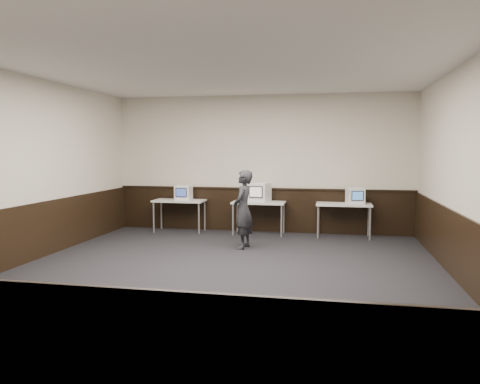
# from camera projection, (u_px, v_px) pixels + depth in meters

# --- Properties ---
(floor) EXTENTS (8.00, 8.00, 0.00)m
(floor) POSITION_uv_depth(u_px,v_px,m) (222.00, 275.00, 7.21)
(floor) COLOR black
(floor) RESTS_ON ground
(ceiling) EXTENTS (8.00, 8.00, 0.00)m
(ceiling) POSITION_uv_depth(u_px,v_px,m) (221.00, 64.00, 6.92)
(ceiling) COLOR white
(ceiling) RESTS_ON back_wall
(back_wall) EXTENTS (7.00, 0.00, 7.00)m
(back_wall) POSITION_uv_depth(u_px,v_px,m) (262.00, 164.00, 10.98)
(back_wall) COLOR beige
(back_wall) RESTS_ON ground
(front_wall) EXTENTS (7.00, 0.00, 7.00)m
(front_wall) POSITION_uv_depth(u_px,v_px,m) (84.00, 200.00, 3.16)
(front_wall) COLOR beige
(front_wall) RESTS_ON ground
(left_wall) EXTENTS (0.00, 8.00, 8.00)m
(left_wall) POSITION_uv_depth(u_px,v_px,m) (17.00, 170.00, 7.75)
(left_wall) COLOR beige
(left_wall) RESTS_ON ground
(right_wall) EXTENTS (0.00, 8.00, 8.00)m
(right_wall) POSITION_uv_depth(u_px,v_px,m) (471.00, 174.00, 6.39)
(right_wall) COLOR beige
(right_wall) RESTS_ON ground
(wainscot_back) EXTENTS (6.98, 0.04, 1.00)m
(wainscot_back) POSITION_uv_depth(u_px,v_px,m) (261.00, 210.00, 11.06)
(wainscot_back) COLOR black
(wainscot_back) RESTS_ON back_wall
(wainscot_front) EXTENTS (6.98, 0.04, 1.00)m
(wainscot_front) POSITION_uv_depth(u_px,v_px,m) (90.00, 355.00, 3.28)
(wainscot_front) COLOR black
(wainscot_front) RESTS_ON front_wall
(wainscot_left) EXTENTS (0.04, 7.98, 1.00)m
(wainscot_left) POSITION_uv_depth(u_px,v_px,m) (21.00, 235.00, 7.85)
(wainscot_left) COLOR black
(wainscot_left) RESTS_ON left_wall
(wainscot_right) EXTENTS (0.04, 7.98, 1.00)m
(wainscot_right) POSITION_uv_depth(u_px,v_px,m) (466.00, 253.00, 6.49)
(wainscot_right) COLOR black
(wainscot_right) RESTS_ON right_wall
(wainscot_rail) EXTENTS (6.98, 0.06, 0.04)m
(wainscot_rail) POSITION_uv_depth(u_px,v_px,m) (261.00, 189.00, 10.99)
(wainscot_rail) COLOR black
(wainscot_rail) RESTS_ON wainscot_back
(desk_left) EXTENTS (1.20, 0.60, 0.75)m
(desk_left) POSITION_uv_depth(u_px,v_px,m) (179.00, 203.00, 11.04)
(desk_left) COLOR silver
(desk_left) RESTS_ON ground
(desk_center) EXTENTS (1.20, 0.60, 0.75)m
(desk_center) POSITION_uv_depth(u_px,v_px,m) (259.00, 205.00, 10.67)
(desk_center) COLOR silver
(desk_center) RESTS_ON ground
(desk_right) EXTENTS (1.20, 0.60, 0.75)m
(desk_right) POSITION_uv_depth(u_px,v_px,m) (344.00, 207.00, 10.30)
(desk_right) COLOR silver
(desk_right) RESTS_ON ground
(emac_left) EXTENTS (0.36, 0.39, 0.36)m
(emac_left) POSITION_uv_depth(u_px,v_px,m) (184.00, 193.00, 10.97)
(emac_left) COLOR white
(emac_left) RESTS_ON desk_left
(emac_center) EXTENTS (0.52, 0.54, 0.44)m
(emac_center) POSITION_uv_depth(u_px,v_px,m) (259.00, 192.00, 10.65)
(emac_center) COLOR white
(emac_center) RESTS_ON desk_center
(emac_right) EXTENTS (0.43, 0.44, 0.35)m
(emac_right) POSITION_uv_depth(u_px,v_px,m) (355.00, 196.00, 10.23)
(emac_right) COLOR white
(emac_right) RESTS_ON desk_right
(person) EXTENTS (0.44, 0.60, 1.54)m
(person) POSITION_uv_depth(u_px,v_px,m) (243.00, 209.00, 9.13)
(person) COLOR black
(person) RESTS_ON ground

